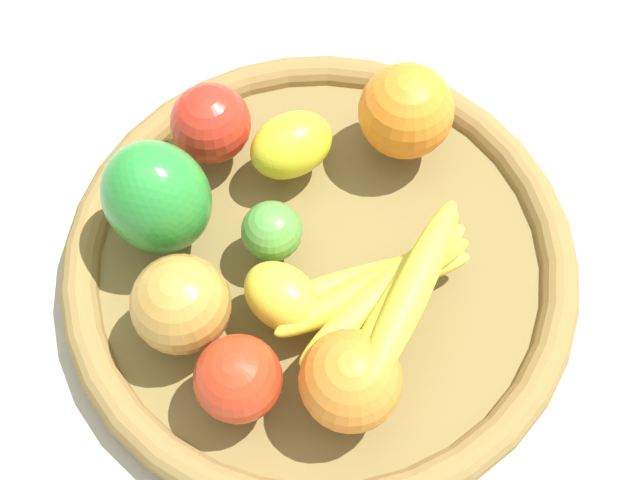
# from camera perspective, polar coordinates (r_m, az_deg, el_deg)

# --- Properties ---
(ground_plane) EXTENTS (2.40, 2.40, 0.00)m
(ground_plane) POSITION_cam_1_polar(r_m,az_deg,el_deg) (0.72, 0.00, -2.17)
(ground_plane) COLOR #BAB29F
(ground_plane) RESTS_ON ground
(basket) EXTENTS (0.43, 0.43, 0.04)m
(basket) POSITION_cam_1_polar(r_m,az_deg,el_deg) (0.70, 0.00, -1.54)
(basket) COLOR olive
(basket) RESTS_ON ground_plane
(banana_bunch) EXTENTS (0.17, 0.14, 0.08)m
(banana_bunch) POSITION_cam_1_polar(r_m,az_deg,el_deg) (0.63, 4.58, -3.42)
(banana_bunch) COLOR yellow
(banana_bunch) RESTS_ON basket
(apple_2) EXTENTS (0.09, 0.09, 0.06)m
(apple_2) POSITION_cam_1_polar(r_m,az_deg,el_deg) (0.61, -5.59, -9.35)
(apple_2) COLOR red
(apple_2) RESTS_ON basket
(lemon_1) EXTENTS (0.07, 0.06, 0.05)m
(lemon_1) POSITION_cam_1_polar(r_m,az_deg,el_deg) (0.71, -1.96, 6.46)
(lemon_1) COLOR yellow
(lemon_1) RESTS_ON basket
(lemon_0) EXTENTS (0.07, 0.08, 0.05)m
(lemon_0) POSITION_cam_1_polar(r_m,az_deg,el_deg) (0.64, -2.58, -3.89)
(lemon_0) COLOR yellow
(lemon_0) RESTS_ON basket
(bell_pepper) EXTENTS (0.11, 0.12, 0.10)m
(bell_pepper) POSITION_cam_1_polar(r_m,az_deg,el_deg) (0.66, -11.03, 2.85)
(bell_pepper) COLOR #298E34
(bell_pepper) RESTS_ON basket
(orange_0) EXTENTS (0.10, 0.10, 0.07)m
(orange_0) POSITION_cam_1_polar(r_m,az_deg,el_deg) (0.60, 2.09, -9.51)
(orange_0) COLOR orange
(orange_0) RESTS_ON basket
(orange_1) EXTENTS (0.11, 0.11, 0.08)m
(orange_1) POSITION_cam_1_polar(r_m,az_deg,el_deg) (0.71, 5.86, 8.70)
(orange_1) COLOR orange
(orange_1) RESTS_ON basket
(lime_0) EXTENTS (0.06, 0.06, 0.05)m
(lime_0) POSITION_cam_1_polar(r_m,az_deg,el_deg) (0.67, -3.30, 0.60)
(lime_0) COLOR #51953D
(lime_0) RESTS_ON basket
(apple_1) EXTENTS (0.08, 0.08, 0.07)m
(apple_1) POSITION_cam_1_polar(r_m,az_deg,el_deg) (0.72, -7.43, 7.87)
(apple_1) COLOR red
(apple_1) RESTS_ON basket
(apple_0) EXTENTS (0.11, 0.11, 0.08)m
(apple_0) POSITION_cam_1_polar(r_m,az_deg,el_deg) (0.63, -9.45, -4.30)
(apple_0) COLOR #B58438
(apple_0) RESTS_ON basket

